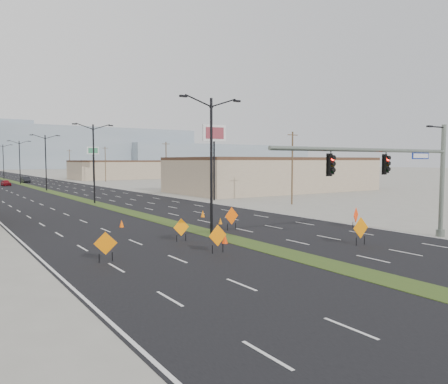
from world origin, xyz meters
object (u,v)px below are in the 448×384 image
streetlight_1 (94,161)px  construction_sign_1 (218,236)px  cone_2 (203,214)px  cone_1 (220,221)px  construction_sign_0 (106,244)px  streetlight_3 (20,161)px  signal_mast (403,171)px  cone_0 (225,239)px  car_left (6,183)px  streetlight_0 (211,161)px  construction_sign_2 (181,228)px  streetlight_2 (46,161)px  construction_sign_4 (361,229)px  streetlight_4 (3,161)px  car_mid (26,180)px  pole_sign_east_near (214,138)px  pole_sign_east_far (93,153)px  construction_sign_5 (356,216)px  cone_3 (122,224)px  construction_sign_3 (232,217)px

streetlight_1 → construction_sign_1: size_ratio=5.91×
construction_sign_1 → cone_2: construction_sign_1 is taller
construction_sign_1 → cone_1: 11.75m
streetlight_1 → construction_sign_0: (-9.51, -32.44, -4.45)m
streetlight_3 → construction_sign_0: streetlight_3 is taller
signal_mast → streetlight_3: 94.39m
streetlight_1 → cone_0: streetlight_1 is taller
car_left → cone_0: car_left is taller
streetlight_0 → construction_sign_2: size_ratio=6.37×
streetlight_0 → cone_1: (3.32, 3.83, -5.15)m
streetlight_3 → construction_sign_0: bearing=-96.1°
cone_0 → cone_1: (4.57, 7.47, -0.07)m
streetlight_2 → cone_1: (3.32, -52.17, -5.15)m
streetlight_2 → construction_sign_4: bearing=-85.0°
streetlight_4 → car_mid: 23.23m
pole_sign_east_near → pole_sign_east_far: (2.24, 61.10, -1.18)m
construction_sign_5 → cone_3: construction_sign_5 is taller
streetlight_3 → streetlight_1: bearing=-90.0°
streetlight_1 → cone_1: bearing=-82.2°
construction_sign_4 → cone_3: (-10.05, 15.84, -0.77)m
cone_3 → construction_sign_0: bearing=-114.4°
streetlight_2 → cone_2: 47.84m
pole_sign_east_near → cone_0: bearing=-114.3°
signal_mast → construction_sign_2: size_ratio=10.37×
construction_sign_1 → pole_sign_east_far: pole_sign_east_far is taller
streetlight_3 → car_left: 9.55m
construction_sign_4 → cone_3: bearing=123.2°
streetlight_4 → car_mid: (2.04, -22.66, -4.70)m
streetlight_1 → construction_sign_0: streetlight_1 is taller
signal_mast → car_mid: bearing=93.8°
construction_sign_0 → streetlight_2: bearing=99.8°
streetlight_1 → streetlight_3: same height
construction_sign_0 → cone_2: bearing=61.9°
cone_0 → streetlight_3: bearing=89.2°
streetlight_0 → construction_sign_4: streetlight_0 is taller
construction_sign_1 → cone_1: (6.58, 9.70, -0.73)m
streetlight_4 → streetlight_0: bearing=-90.0°
streetlight_3 → cone_0: size_ratio=14.68×
signal_mast → pole_sign_east_near: pole_sign_east_near is taller
streetlight_0 → construction_sign_3: 4.98m
signal_mast → car_mid: (-6.52, 99.34, -4.07)m
construction_sign_2 → cone_1: construction_sign_2 is taller
cone_3 → pole_sign_east_near: bearing=40.1°
construction_sign_2 → construction_sign_3: size_ratio=0.87×
streetlight_2 → pole_sign_east_near: bearing=-65.5°
signal_mast → construction_sign_5: size_ratio=10.01×
streetlight_2 → streetlight_1: bearing=-90.0°
construction_sign_5 → signal_mast: bearing=-139.0°
construction_sign_4 → construction_sign_3: bearing=110.0°
streetlight_3 → construction_sign_3: size_ratio=5.57×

